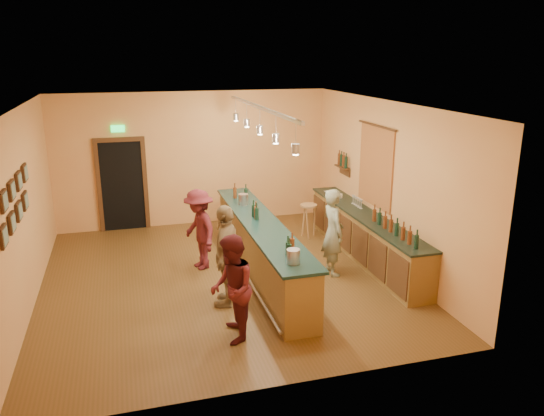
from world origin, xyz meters
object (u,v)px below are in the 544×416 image
object	(u,v)px
back_counter	(365,236)
customer_a	(232,289)
tasting_bar	(261,244)
bar_stool	(309,211)
customer_b	(227,255)
customer_c	(199,229)
bartender	(333,232)

from	to	relation	value
back_counter	customer_a	xyz separation A→B (m)	(-3.25, -2.38, 0.31)
customer_a	tasting_bar	bearing A→B (deg)	163.60
tasting_bar	bar_stool	bearing A→B (deg)	47.45
customer_b	bar_stool	world-z (taller)	customer_b
tasting_bar	customer_b	bearing A→B (deg)	-129.18
tasting_bar	customer_c	bearing A→B (deg)	149.67
customer_a	bar_stool	world-z (taller)	customer_a
back_counter	bartender	bearing A→B (deg)	-150.21
tasting_bar	bar_stool	xyz separation A→B (m)	(1.57, 1.71, 0.03)
back_counter	tasting_bar	distance (m)	2.25
bartender	customer_a	xyz separation A→B (m)	(-2.32, -1.85, -0.03)
tasting_bar	customer_a	distance (m)	2.42
tasting_bar	bartender	bearing A→B (deg)	-15.01
customer_b	customer_c	xyz separation A→B (m)	(-0.20, 1.66, -0.07)
customer_b	customer_c	world-z (taller)	customer_b
bar_stool	customer_c	bearing A→B (deg)	-157.38
back_counter	customer_b	world-z (taller)	customer_b
back_counter	bar_stool	bearing A→B (deg)	113.56
customer_c	customer_b	bearing A→B (deg)	-9.37
back_counter	bar_stool	world-z (taller)	back_counter
bar_stool	bartender	bearing A→B (deg)	-97.24
back_counter	customer_a	size ratio (longest dim) A/B	2.85
customer_b	customer_c	distance (m)	1.68
back_counter	bartender	size ratio (longest dim) A/B	2.74
customer_b	tasting_bar	bearing A→B (deg)	164.61
back_counter	customer_b	size ratio (longest dim) A/B	2.64
customer_b	bar_stool	xyz separation A→B (m)	(2.42, 2.76, -0.23)
bartender	customer_a	distance (m)	2.96
back_counter	bar_stool	size ratio (longest dim) A/B	5.86
bar_stool	tasting_bar	bearing A→B (deg)	-132.55
tasting_bar	bartender	size ratio (longest dim) A/B	3.07
customer_b	customer_c	bearing A→B (deg)	-149.19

